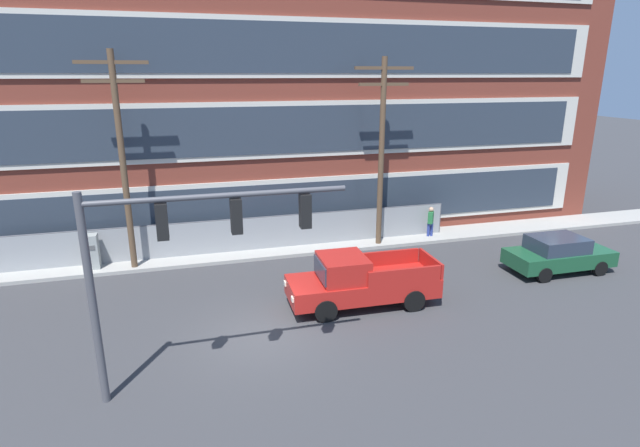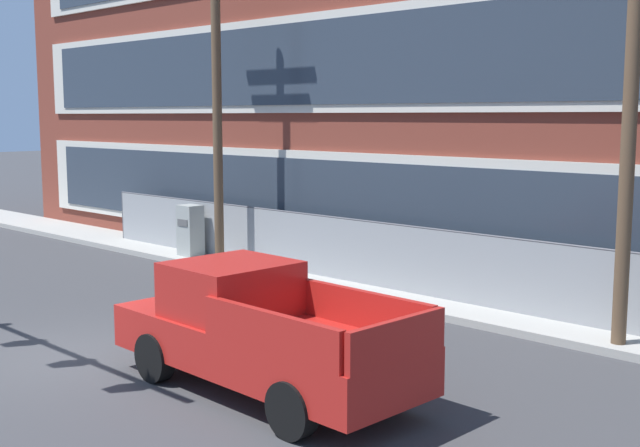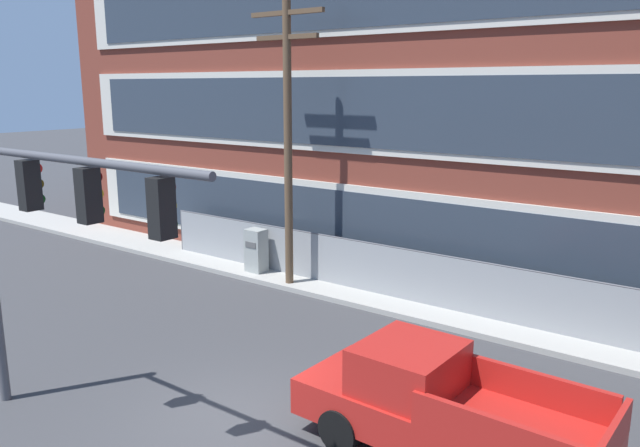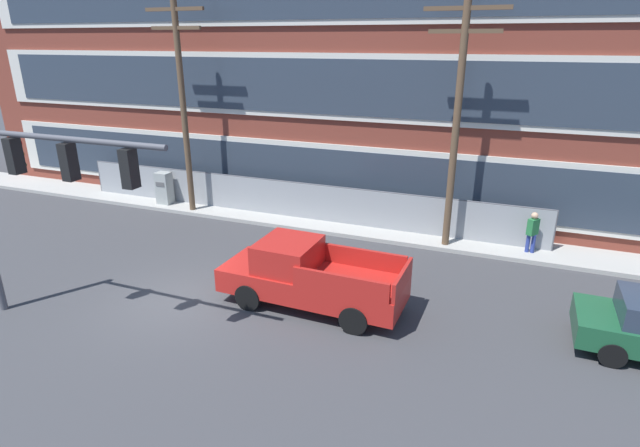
% 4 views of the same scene
% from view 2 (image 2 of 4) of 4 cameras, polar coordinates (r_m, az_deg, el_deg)
% --- Properties ---
extents(ground_plane, '(160.00, 160.00, 0.00)m').
position_cam_2_polar(ground_plane, '(15.18, -17.92, -8.99)').
color(ground_plane, '#38383A').
extents(sidewalk_building_side, '(80.00, 2.05, 0.16)m').
position_cam_2_polar(sidewalk_building_side, '(19.87, 2.17, -4.46)').
color(sidewalk_building_side, '#9E9B93').
rests_on(sidewalk_building_side, ground).
extents(chain_link_fence, '(21.20, 0.06, 1.74)m').
position_cam_2_polar(chain_link_fence, '(19.70, 2.92, -2.18)').
color(chain_link_fence, gray).
rests_on(chain_link_fence, ground).
extents(pickup_truck_red, '(5.53, 2.17, 1.96)m').
position_cam_2_polar(pickup_truck_red, '(12.53, -4.43, -7.73)').
color(pickup_truck_red, '#AD1E19').
rests_on(pickup_truck_red, ground).
extents(utility_pole_near_corner, '(2.73, 0.26, 9.09)m').
position_cam_2_polar(utility_pole_near_corner, '(22.13, -7.35, 9.70)').
color(utility_pole_near_corner, brown).
rests_on(utility_pole_near_corner, ground).
extents(utility_pole_midblock, '(2.80, 0.26, 8.91)m').
position_cam_2_polar(utility_pole_midblock, '(15.13, 21.30, 9.89)').
color(utility_pole_midblock, brown).
rests_on(utility_pole_midblock, ground).
extents(electrical_cabinet, '(0.66, 0.56, 1.65)m').
position_cam_2_polar(electrical_cabinet, '(23.91, -9.20, -0.67)').
color(electrical_cabinet, '#939993').
rests_on(electrical_cabinet, ground).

